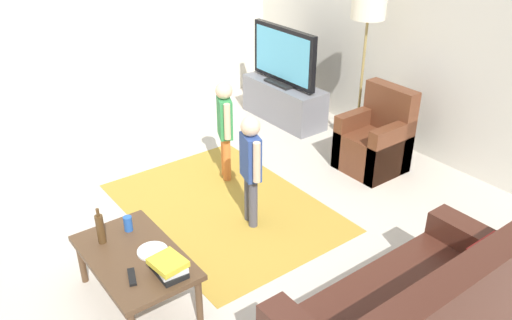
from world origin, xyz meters
TOP-DOWN VIEW (x-y plane):
  - ground at (0.00, 0.00)m, footprint 7.80×7.80m
  - wall_back at (0.00, 3.00)m, footprint 6.00×0.12m
  - wall_left at (-3.00, 0.00)m, footprint 0.12×6.00m
  - area_rug at (-0.39, 0.51)m, footprint 2.20×1.60m
  - tv_stand at (-1.66, 2.30)m, footprint 1.20×0.44m
  - tv at (-1.66, 2.28)m, footprint 1.10×0.28m
  - armchair at (-0.06, 2.26)m, footprint 0.60×0.60m
  - floor_lamp at (-0.52, 2.45)m, footprint 0.36×0.36m
  - child_near_tv at (-0.85, 0.85)m, footprint 0.33×0.21m
  - child_center at (-0.03, 0.56)m, footprint 0.34×0.18m
  - coffee_table at (0.28, -0.70)m, footprint 1.00×0.60m
  - book_stack at (0.60, -0.59)m, footprint 0.26×0.22m
  - bottle at (-0.00, -0.82)m, footprint 0.06×0.06m
  - tv_remote at (0.50, -0.82)m, footprint 0.18×0.10m
  - soda_can at (-0.02, -0.60)m, footprint 0.07×0.07m
  - plate at (0.33, -0.58)m, footprint 0.22×0.22m

SIDE VIEW (x-z plane):
  - ground at x=0.00m, z-range 0.00..0.00m
  - area_rug at x=-0.39m, z-range 0.00..0.01m
  - tv_stand at x=-1.66m, z-range -0.01..0.49m
  - armchair at x=-0.06m, z-range -0.15..0.75m
  - coffee_table at x=0.28m, z-range 0.16..0.58m
  - plate at x=0.33m, z-range 0.42..0.44m
  - tv_remote at x=0.50m, z-range 0.42..0.44m
  - book_stack at x=0.60m, z-range 0.42..0.54m
  - soda_can at x=-0.02m, z-range 0.42..0.54m
  - bottle at x=0.00m, z-range 0.40..0.69m
  - child_center at x=-0.03m, z-range 0.11..1.16m
  - child_near_tv at x=-0.85m, z-range 0.11..1.16m
  - tv at x=-1.66m, z-range 0.49..1.20m
  - wall_back at x=0.00m, z-range 0.00..2.70m
  - wall_left at x=-3.00m, z-range 0.00..2.70m
  - floor_lamp at x=-0.52m, z-range 0.65..2.43m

